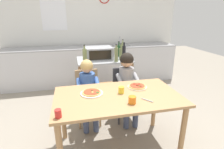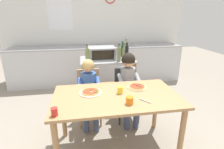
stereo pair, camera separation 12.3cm
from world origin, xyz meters
TOP-DOWN VIEW (x-y plane):
  - ground_plane at (0.00, 1.10)m, footprint 10.98×10.98m
  - back_wall_tiled at (-0.00, 2.80)m, footprint 4.51×0.14m
  - kitchen_counter at (0.00, 2.39)m, footprint 4.06×0.60m
  - kitchen_island_cart at (0.07, 1.25)m, footprint 0.94×0.61m
  - toaster_oven at (-0.02, 1.27)m, footprint 0.47×0.36m
  - bottle_clear_vinegar at (0.36, 1.18)m, footprint 0.06×0.06m
  - bottle_slim_sauce at (-0.28, 1.03)m, footprint 0.07×0.07m
  - bottle_brown_beer at (0.43, 1.30)m, footprint 0.05×0.05m
  - bottle_squat_spirits at (0.24, 1.03)m, footprint 0.06×0.06m
  - bottle_tall_green_wine at (0.38, 1.05)m, footprint 0.06×0.06m
  - bottle_dark_olive_oil at (0.39, 1.40)m, footprint 0.06×0.06m
  - dining_table at (0.00, 0.00)m, footprint 1.43×0.82m
  - dining_chair_left at (-0.29, 0.71)m, footprint 0.36×0.36m
  - dining_chair_right at (0.30, 0.68)m, footprint 0.36×0.36m
  - child_in_blue_striped_shirt at (-0.29, 0.58)m, footprint 0.32×0.42m
  - child_in_grey_shirt at (0.30, 0.56)m, footprint 0.32×0.42m
  - pizza_plate_white at (-0.29, 0.10)m, footprint 0.26×0.26m
  - pizza_plate_cream at (0.30, 0.16)m, footprint 0.24×0.24m
  - drinking_cup_red at (-0.64, -0.32)m, footprint 0.06×0.06m
  - drinking_cup_yellow at (0.05, 0.05)m, footprint 0.07×0.07m
  - drinking_cup_orange at (0.09, -0.22)m, footprint 0.08×0.08m
  - serving_spoon at (0.27, -0.20)m, footprint 0.09×0.12m

SIDE VIEW (x-z plane):
  - ground_plane at x=0.00m, z-range 0.00..0.00m
  - kitchen_counter at x=0.00m, z-range -0.10..0.99m
  - dining_chair_left at x=-0.29m, z-range 0.07..0.89m
  - dining_chair_right at x=0.30m, z-range 0.07..0.89m
  - kitchen_island_cart at x=0.07m, z-range 0.14..1.00m
  - child_in_blue_striped_shirt at x=-0.29m, z-range 0.14..1.14m
  - dining_table at x=0.00m, z-range 0.27..1.01m
  - child_in_grey_shirt at x=0.30m, z-range 0.16..1.23m
  - serving_spoon at x=0.27m, z-range 0.74..0.75m
  - pizza_plate_white at x=-0.29m, z-range 0.73..0.77m
  - pizza_plate_cream at x=0.30m, z-range 0.73..0.77m
  - drinking_cup_orange at x=0.09m, z-range 0.74..0.82m
  - drinking_cup_red at x=-0.64m, z-range 0.74..0.82m
  - drinking_cup_yellow at x=0.05m, z-range 0.74..0.82m
  - bottle_clear_vinegar at x=0.36m, z-range 0.83..1.10m
  - toaster_oven at x=-0.02m, z-range 0.86..1.07m
  - bottle_dark_olive_oil at x=0.39m, z-range 0.83..1.11m
  - bottle_slim_sauce at x=-0.28m, z-range 0.83..1.13m
  - bottle_squat_spirits at x=0.24m, z-range 0.84..1.13m
  - bottle_tall_green_wine at x=0.38m, z-range 0.84..1.15m
  - bottle_brown_beer at x=0.43m, z-range 0.83..1.17m
  - back_wall_tiled at x=0.00m, z-range 0.00..2.70m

